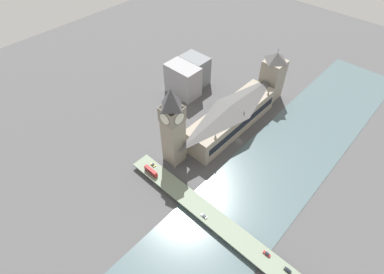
{
  "coord_description": "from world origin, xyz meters",
  "views": [
    {
      "loc": [
        -87.64,
        153.15,
        181.37
      ],
      "look_at": [
        19.45,
        36.75,
        19.03
      ],
      "focal_mm": 28.0,
      "sensor_mm": 36.0,
      "label": 1
    }
  ],
  "objects": [
    {
      "name": "ground_plane",
      "position": [
        0.0,
        0.0,
        0.0
      ],
      "size": [
        600.0,
        600.0,
        0.0
      ],
      "primitive_type": "plane",
      "color": "#4C4C4F"
    },
    {
      "name": "river_water",
      "position": [
        -38.29,
        0.0,
        0.15
      ],
      "size": [
        64.58,
        360.0,
        0.3
      ],
      "primitive_type": "cube",
      "color": "#4C6066",
      "rests_on": "ground_plane"
    },
    {
      "name": "parliament_hall",
      "position": [
        15.07,
        -8.0,
        13.29
      ],
      "size": [
        24.6,
        94.53,
        26.74
      ],
      "color": "gray",
      "rests_on": "ground_plane"
    },
    {
      "name": "clock_tower",
      "position": [
        25.94,
        49.82,
        36.49
      ],
      "size": [
        14.35,
        14.35,
        67.88
      ],
      "color": "gray",
      "rests_on": "ground_plane"
    },
    {
      "name": "victoria_tower",
      "position": [
        15.12,
        -68.12,
        23.51
      ],
      "size": [
        17.7,
        17.7,
        51.03
      ],
      "color": "gray",
      "rests_on": "ground_plane"
    },
    {
      "name": "road_bridge",
      "position": [
        -38.29,
        71.2,
        3.73
      ],
      "size": [
        161.15,
        13.65,
        4.6
      ],
      "color": "#5D6A59",
      "rests_on": "ground_plane"
    },
    {
      "name": "double_decker_bus_mid",
      "position": [
        25.95,
        74.27,
        7.17
      ],
      "size": [
        11.81,
        2.66,
        4.64
      ],
      "color": "red",
      "rests_on": "road_bridge"
    },
    {
      "name": "car_northbound_lead",
      "position": [
        -70.13,
        68.25,
        5.31
      ],
      "size": [
        4.55,
        1.75,
        1.41
      ],
      "color": "maroon",
      "rests_on": "road_bridge"
    },
    {
      "name": "car_northbound_mid",
      "position": [
        -26.15,
        74.61,
        5.27
      ],
      "size": [
        4.44,
        1.85,
        1.31
      ],
      "color": "silver",
      "rests_on": "road_bridge"
    },
    {
      "name": "car_northbound_tail",
      "position": [
        30.45,
        68.4,
        5.26
      ],
      "size": [
        4.2,
        1.87,
        1.33
      ],
      "color": "gold",
      "rests_on": "road_bridge"
    },
    {
      "name": "car_southbound_lead",
      "position": [
        -84.13,
        68.25,
        5.32
      ],
      "size": [
        4.19,
        1.91,
        1.45
      ],
      "color": "black",
      "rests_on": "road_bridge"
    },
    {
      "name": "city_block_west",
      "position": [
        83.57,
        -37.22,
        14.4
      ],
      "size": [
        26.65,
        18.65,
        28.79
      ],
      "color": "slate",
      "rests_on": "ground_plane"
    },
    {
      "name": "city_block_center",
      "position": [
        79.48,
        -15.7,
        15.26
      ],
      "size": [
        32.0,
        19.51,
        30.52
      ],
      "color": "#939399",
      "rests_on": "ground_plane"
    }
  ]
}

